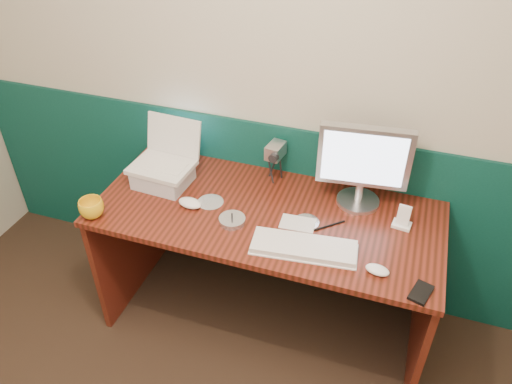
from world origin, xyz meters
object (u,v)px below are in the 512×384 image
(mug, at_px, (92,208))
(desk, at_px, (266,269))
(keyboard, at_px, (304,248))
(camcorder, at_px, (275,163))
(monitor, at_px, (363,166))
(laptop, at_px, (159,148))

(mug, bearing_deg, desk, 20.88)
(desk, relative_size, keyboard, 3.66)
(desk, bearing_deg, keyboard, -40.36)
(keyboard, height_order, camcorder, camcorder)
(monitor, relative_size, mug, 3.64)
(mug, bearing_deg, keyboard, 5.33)
(desk, height_order, mug, mug)
(keyboard, bearing_deg, camcorder, 113.84)
(camcorder, bearing_deg, keyboard, -50.99)
(desk, relative_size, monitor, 3.92)
(keyboard, relative_size, mug, 3.90)
(mug, bearing_deg, laptop, 60.66)
(desk, bearing_deg, laptop, 174.74)
(desk, bearing_deg, camcorder, 98.82)
(keyboard, height_order, mug, mug)
(laptop, xyz_separation_m, mug, (-0.19, -0.33, -0.16))
(laptop, bearing_deg, camcorder, 26.15)
(desk, distance_m, camcorder, 0.54)
(laptop, bearing_deg, desk, -1.83)
(keyboard, distance_m, camcorder, 0.54)
(monitor, distance_m, keyboard, 0.47)
(desk, height_order, monitor, monitor)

